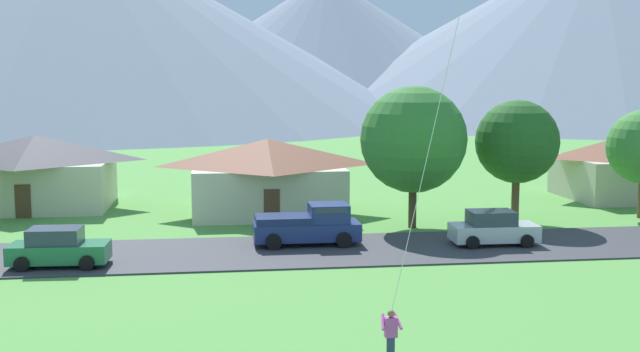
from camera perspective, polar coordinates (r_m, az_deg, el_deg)
name	(u,v)px	position (r m, az deg, el deg)	size (l,w,h in m)	color
road_strip	(260,252)	(37.13, -4.42, -5.56)	(160.00, 7.02, 0.08)	#38383D
mountain_central_ridge	(77,22)	(159.05, -17.35, 10.69)	(135.37, 135.37, 37.36)	gray
mountain_west_ridge	(596,29)	(175.32, 19.51, 10.08)	(133.10, 133.10, 36.34)	gray
mountain_far_west_ridge	(487,73)	(162.36, 12.12, 7.39)	(82.52, 82.52, 18.18)	gray
mountain_east_ridge	(326,45)	(179.41, 0.45, 9.56)	(98.81, 98.81, 30.99)	gray
house_leftmost	(268,175)	(47.27, -3.86, 0.07)	(9.62, 7.56, 4.57)	beige
house_left_center	(36,170)	(52.40, -20.06, 0.39)	(9.80, 7.80, 4.64)	beige
house_right_center	(625,166)	(57.15, 21.41, 0.71)	(8.49, 7.77, 4.34)	beige
tree_left_of_center	(517,142)	(45.44, 14.21, 2.43)	(4.72, 4.72, 6.99)	brown
tree_right_of_center	(413,140)	(42.79, 6.85, 2.66)	(5.84, 5.84, 7.81)	#4C3823
parked_car_green_west_end	(58,248)	(35.91, -18.59, -5.02)	(4.28, 2.24, 1.68)	#237042
parked_car_silver_mid_east	(493,229)	(39.31, 12.54, -3.77)	(4.24, 2.15, 1.68)	#B7BCC1
pickup_truck_navy_west_side	(309,225)	(38.38, -0.78, -3.57)	(5.20, 2.33, 1.99)	navy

